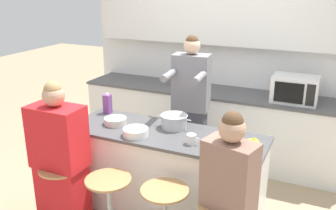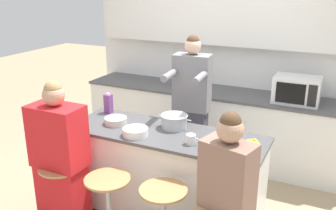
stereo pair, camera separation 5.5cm
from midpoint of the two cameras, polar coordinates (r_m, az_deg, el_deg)
wall_back at (r=4.90m, az=9.01°, el=10.21°), size 3.71×0.22×2.70m
back_counter at (r=4.89m, az=7.33°, el=-2.94°), size 3.45×0.63×0.90m
kitchen_island at (r=3.68m, az=-0.02°, el=-10.49°), size 1.88×0.66×0.88m
bar_stool_leftmost at (r=3.66m, az=-15.25°, el=-12.87°), size 0.39×0.39×0.64m
bar_stool_center_left at (r=3.39m, az=-8.52°, el=-15.11°), size 0.39×0.39×0.64m
person_cooking at (r=4.07m, az=3.95°, el=-1.46°), size 0.44×0.59×1.70m
person_wrapped_blanket at (r=3.54m, az=-15.67°, el=-8.33°), size 0.48×0.29×1.43m
person_seated_near at (r=2.89m, az=9.34°, el=-15.25°), size 0.42×0.34×1.39m
cooking_pot at (r=3.58m, az=1.41°, el=-2.50°), size 0.34×0.26×0.13m
fruit_bowl at (r=3.71m, az=-7.54°, el=-2.39°), size 0.22×0.22×0.07m
mixing_bowl_steel at (r=3.42m, az=-4.52°, el=-4.11°), size 0.23×0.23×0.07m
coffee_cup_near at (r=3.24m, az=4.00°, el=-5.25°), size 0.12×0.08×0.09m
banana_bunch at (r=3.34m, az=13.31°, el=-5.44°), size 0.14×0.10×0.05m
juice_carton at (r=4.01m, az=-8.69°, el=0.23°), size 0.07×0.07×0.22m
microwave at (r=4.48m, az=19.38°, el=2.21°), size 0.50×0.37×0.30m
potted_plant at (r=4.86m, az=2.45°, el=4.78°), size 0.23×0.23×0.30m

